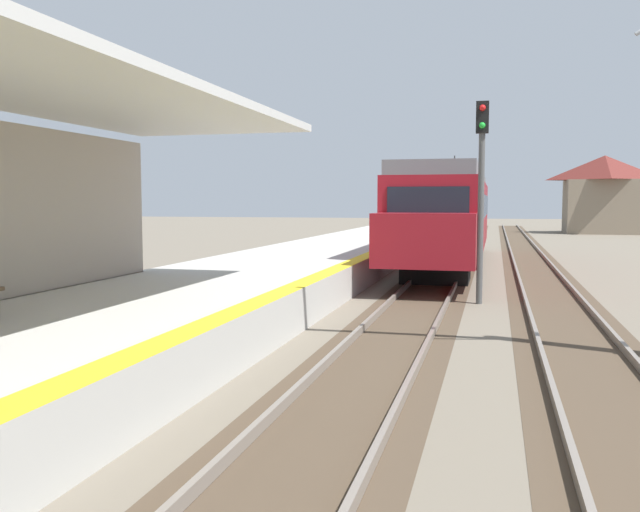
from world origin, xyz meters
name	(u,v)px	position (x,y,z in m)	size (l,w,h in m)	color
station_platform	(168,313)	(-2.50, 16.00, 0.45)	(5.00, 80.00, 0.91)	#B7B5AD
track_pair_nearest_platform	(413,311)	(1.90, 20.00, 0.05)	(2.34, 120.00, 0.16)	#4C3D2D
track_pair_middle	(563,317)	(5.30, 20.00, 0.05)	(2.34, 120.00, 0.16)	#4C3D2D
approaching_train	(448,213)	(1.90, 31.96, 2.18)	(2.93, 19.60, 4.76)	maroon
rail_signal_post	(481,181)	(3.40, 21.83, 3.19)	(0.32, 0.34, 5.20)	#4C4C4C
distant_trackside_house	(604,193)	(12.39, 63.97, 3.34)	(6.60, 5.28, 6.40)	#7F705B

